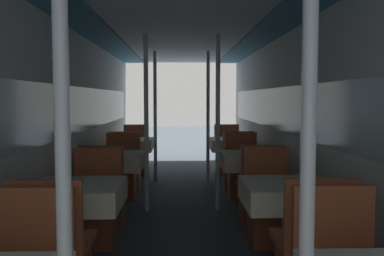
{
  "coord_description": "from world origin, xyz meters",
  "views": [
    {
      "loc": [
        -0.02,
        -0.91,
        1.39
      ],
      "look_at": [
        0.08,
        2.62,
        1.14
      ],
      "focal_mm": 40.0,
      "sensor_mm": 36.0,
      "label": 1
    }
  ],
  "objects_px": {
    "dining_table_left_2": "(114,162)",
    "support_pole_right_3": "(208,117)",
    "chair_left_far_1": "(94,215)",
    "chair_right_far_1": "(270,214)",
    "support_pole_right_0": "(307,184)",
    "chair_left_near_3": "(127,171)",
    "chair_left_far_3": "(135,159)",
    "dining_table_right_2": "(250,162)",
    "support_pole_left_2": "(146,123)",
    "dining_table_right_3": "(232,145)",
    "chair_right_near_3": "(237,171)",
    "dining_table_left_1": "(78,197)",
    "chair_right_far_2": "(242,178)",
    "chair_left_near_2": "(105,200)",
    "chair_right_near_2": "(259,199)",
    "chair_left_far_2": "(121,178)",
    "support_pole_left_0": "(63,185)",
    "dining_table_left_3": "(131,146)",
    "support_pole_left_3": "(155,117)",
    "chair_right_far_3": "(228,159)",
    "support_pole_right_2": "(218,123)",
    "dining_table_right_1": "(287,196)"
  },
  "relations": [
    {
      "from": "dining_table_left_1",
      "to": "chair_right_far_2",
      "type": "height_order",
      "value": "chair_right_far_2"
    },
    {
      "from": "support_pole_right_3",
      "to": "chair_right_far_2",
      "type": "bearing_deg",
      "value": -71.73
    },
    {
      "from": "support_pole_left_0",
      "to": "chair_right_far_2",
      "type": "distance_m",
      "value": 4.59
    },
    {
      "from": "dining_table_left_1",
      "to": "dining_table_right_2",
      "type": "distance_m",
      "value": 2.49
    },
    {
      "from": "chair_left_near_2",
      "to": "support_pole_right_3",
      "type": "distance_m",
      "value": 2.9
    },
    {
      "from": "dining_table_right_2",
      "to": "chair_right_near_3",
      "type": "relative_size",
      "value": 0.79
    },
    {
      "from": "support_pole_left_2",
      "to": "support_pole_right_0",
      "type": "height_order",
      "value": "same"
    },
    {
      "from": "dining_table_left_1",
      "to": "chair_left_far_3",
      "type": "relative_size",
      "value": 0.79
    },
    {
      "from": "dining_table_right_3",
      "to": "chair_right_far_3",
      "type": "relative_size",
      "value": 0.79
    },
    {
      "from": "chair_left_far_2",
      "to": "chair_right_near_2",
      "type": "height_order",
      "value": "same"
    },
    {
      "from": "dining_table_left_1",
      "to": "dining_table_left_3",
      "type": "bearing_deg",
      "value": 90.0
    },
    {
      "from": "dining_table_left_2",
      "to": "chair_right_near_3",
      "type": "relative_size",
      "value": 0.79
    },
    {
      "from": "dining_table_left_1",
      "to": "chair_left_far_1",
      "type": "relative_size",
      "value": 0.79
    },
    {
      "from": "support_pole_left_0",
      "to": "dining_table_left_3",
      "type": "distance_m",
      "value": 5.58
    },
    {
      "from": "dining_table_right_2",
      "to": "chair_right_near_2",
      "type": "distance_m",
      "value": 0.71
    },
    {
      "from": "support_pole_left_2",
      "to": "support_pole_right_3",
      "type": "xyz_separation_m",
      "value": [
        0.87,
        1.85,
        0.0
      ]
    },
    {
      "from": "dining_table_left_2",
      "to": "support_pole_right_3",
      "type": "relative_size",
      "value": 0.33
    },
    {
      "from": "dining_table_left_1",
      "to": "dining_table_left_2",
      "type": "relative_size",
      "value": 1.0
    },
    {
      "from": "chair_left_far_3",
      "to": "chair_right_far_1",
      "type": "bearing_deg",
      "value": 114.35
    },
    {
      "from": "dining_table_left_2",
      "to": "support_pole_right_2",
      "type": "height_order",
      "value": "support_pole_right_2"
    },
    {
      "from": "chair_right_far_3",
      "to": "dining_table_left_1",
      "type": "bearing_deg",
      "value": 68.89
    },
    {
      "from": "support_pole_left_2",
      "to": "dining_table_left_1",
      "type": "bearing_deg",
      "value": -102.21
    },
    {
      "from": "dining_table_left_3",
      "to": "support_pole_left_3",
      "type": "height_order",
      "value": "support_pole_left_3"
    },
    {
      "from": "support_pole_left_3",
      "to": "chair_right_near_3",
      "type": "distance_m",
      "value": 1.63
    },
    {
      "from": "chair_left_far_3",
      "to": "dining_table_right_2",
      "type": "xyz_separation_m",
      "value": [
        1.67,
        -2.49,
        0.32
      ]
    },
    {
      "from": "dining_table_left_1",
      "to": "support_pole_left_3",
      "type": "distance_m",
      "value": 3.75
    },
    {
      "from": "chair_left_near_3",
      "to": "chair_right_far_1",
      "type": "height_order",
      "value": "same"
    },
    {
      "from": "chair_left_far_3",
      "to": "chair_right_near_2",
      "type": "bearing_deg",
      "value": 118.18
    },
    {
      "from": "dining_table_left_2",
      "to": "support_pole_right_2",
      "type": "relative_size",
      "value": 0.33
    },
    {
      "from": "chair_right_far_2",
      "to": "chair_right_far_3",
      "type": "distance_m",
      "value": 1.85
    },
    {
      "from": "chair_left_near_2",
      "to": "dining_table_right_2",
      "type": "bearing_deg",
      "value": 20.85
    },
    {
      "from": "dining_table_left_2",
      "to": "chair_left_far_2",
      "type": "distance_m",
      "value": 0.71
    },
    {
      "from": "chair_left_far_1",
      "to": "chair_right_far_1",
      "type": "distance_m",
      "value": 1.67
    },
    {
      "from": "chair_left_near_2",
      "to": "chair_left_near_3",
      "type": "xyz_separation_m",
      "value": [
        0.0,
        1.85,
        0.0
      ]
    },
    {
      "from": "chair_right_far_1",
      "to": "dining_table_right_2",
      "type": "relative_size",
      "value": 1.27
    },
    {
      "from": "support_pole_right_0",
      "to": "chair_left_near_3",
      "type": "bearing_deg",
      "value": 104.54
    },
    {
      "from": "chair_right_far_1",
      "to": "dining_table_right_2",
      "type": "height_order",
      "value": "chair_right_far_1"
    },
    {
      "from": "chair_left_far_2",
      "to": "dining_table_right_1",
      "type": "relative_size",
      "value": 1.27
    },
    {
      "from": "support_pole_left_0",
      "to": "support_pole_right_0",
      "type": "distance_m",
      "value": 0.87
    },
    {
      "from": "support_pole_right_0",
      "to": "chair_right_far_2",
      "type": "bearing_deg",
      "value": 84.73
    },
    {
      "from": "support_pole_left_2",
      "to": "dining_table_right_3",
      "type": "bearing_deg",
      "value": 55.44
    },
    {
      "from": "chair_left_far_1",
      "to": "dining_table_right_2",
      "type": "height_order",
      "value": "chair_left_far_1"
    },
    {
      "from": "support_pole_left_0",
      "to": "chair_left_far_3",
      "type": "xyz_separation_m",
      "value": [
        -0.4,
        6.18,
        -0.8
      ]
    },
    {
      "from": "chair_right_near_2",
      "to": "chair_left_far_2",
      "type": "bearing_deg",
      "value": 142.7
    },
    {
      "from": "chair_right_far_1",
      "to": "support_pole_right_3",
      "type": "height_order",
      "value": "support_pole_right_3"
    },
    {
      "from": "chair_left_far_1",
      "to": "chair_right_far_2",
      "type": "xyz_separation_m",
      "value": [
        1.67,
        1.85,
        0.0
      ]
    },
    {
      "from": "chair_left_far_2",
      "to": "dining_table_right_3",
      "type": "height_order",
      "value": "chair_left_far_2"
    },
    {
      "from": "support_pole_right_2",
      "to": "chair_right_near_2",
      "type": "bearing_deg",
      "value": -57.89
    },
    {
      "from": "dining_table_left_3",
      "to": "support_pole_left_3",
      "type": "xyz_separation_m",
      "value": [
        0.4,
        0.0,
        0.48
      ]
    },
    {
      "from": "dining_table_left_3",
      "to": "chair_left_near_3",
      "type": "relative_size",
      "value": 0.79
    }
  ]
}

